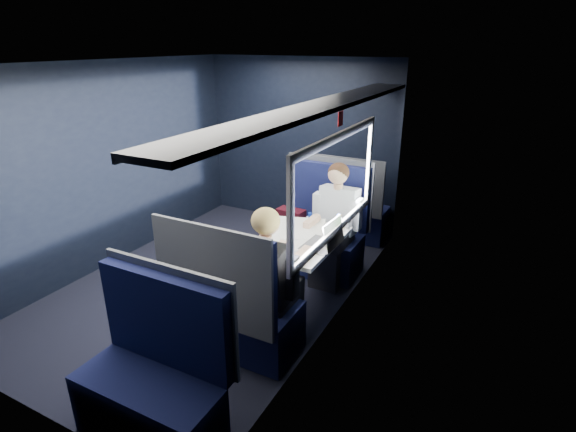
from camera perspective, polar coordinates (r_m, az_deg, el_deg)
The scene contains 13 objects.
ground at distance 5.06m, azimuth -9.19°, elevation -8.40°, with size 2.80×4.20×0.01m, color black.
room_shell at distance 4.50m, azimuth -10.05°, elevation 8.15°, with size 3.00×4.40×2.40m.
table at distance 4.26m, azimuth 1.58°, elevation -3.89°, with size 0.62×1.00×0.74m.
seat_bay_near at distance 5.16m, azimuth 3.85°, elevation -2.23°, with size 1.04×0.62×1.26m.
seat_bay_far at distance 3.80m, azimuth -6.90°, elevation -11.73°, with size 1.04×0.62×1.26m.
seat_row_front at distance 5.96m, azimuth 7.55°, elevation 0.83°, with size 1.04×0.51×1.16m.
seat_row_back at distance 3.25m, azimuth -16.52°, elevation -19.34°, with size 1.04×0.51×1.16m.
man at distance 4.81m, azimuth 5.96°, elevation -0.28°, with size 0.53×0.56×1.32m.
woman at distance 3.65m, azimuth -2.35°, elevation -7.38°, with size 0.53×0.56×1.32m.
papers at distance 4.37m, azimuth 0.67°, elevation -2.10°, with size 0.56×0.80×0.01m, color white.
laptop at distance 4.05m, azimuth 4.88°, elevation -3.02°, with size 0.29×0.37×0.27m.
bottle_small at distance 4.25m, azimuth 6.37°, elevation -1.45°, with size 0.07×0.07×0.24m.
cup at distance 4.48m, azimuth 7.49°, elevation -1.10°, with size 0.07×0.07×0.08m, color white.
Camera 1 is at (2.70, -3.48, 2.48)m, focal length 28.00 mm.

